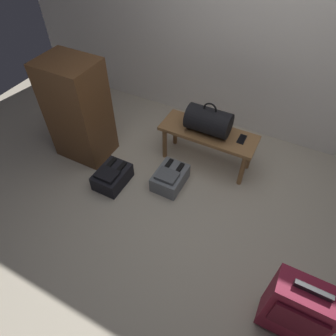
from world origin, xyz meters
name	(u,v)px	position (x,y,z in m)	size (l,w,h in m)	color
ground_plane	(191,220)	(0.00, 0.00, 0.00)	(6.60, 6.60, 0.00)	#B2A893
back_wall	(270,7)	(0.00, 1.60, 1.40)	(6.00, 0.10, 2.80)	silver
bench	(208,137)	(-0.18, 0.78, 0.37)	(1.00, 0.36, 0.43)	olive
duffel_bag_black	(209,121)	(-0.20, 0.78, 0.57)	(0.44, 0.26, 0.34)	black
cell_phone	(242,139)	(0.16, 0.82, 0.44)	(0.07, 0.14, 0.01)	black
suitcase_upright_burgundy	(296,309)	(0.97, -0.53, 0.35)	(0.39, 0.23, 0.67)	maroon
backpack_dark	(112,177)	(-0.92, 0.05, 0.09)	(0.28, 0.38, 0.21)	black
backpack_grey	(170,178)	(-0.38, 0.31, 0.09)	(0.28, 0.38, 0.21)	slate
side_cabinet	(78,111)	(-1.46, 0.32, 0.55)	(0.56, 0.44, 1.10)	brown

